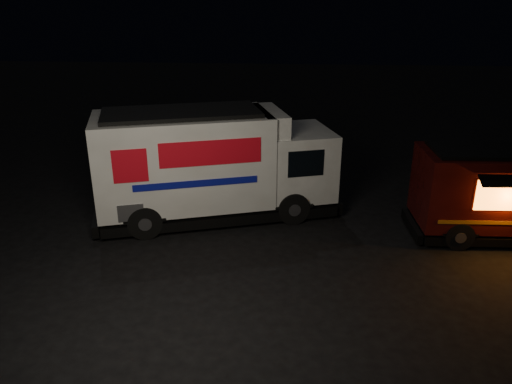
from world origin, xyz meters
name	(u,v)px	position (x,y,z in m)	size (l,w,h in m)	color
ground	(243,266)	(0.00, 0.00, 0.00)	(80.00, 80.00, 0.00)	black
white_truck	(217,164)	(-1.13, 3.20, 1.71)	(7.56, 2.58, 3.43)	white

